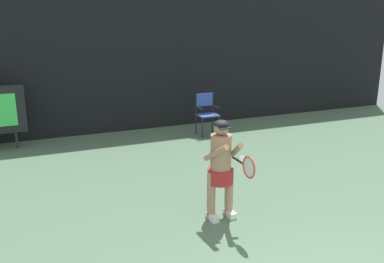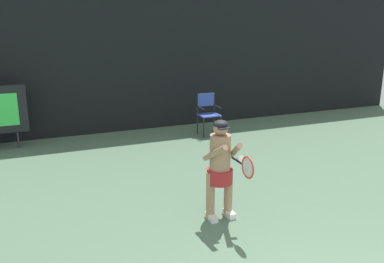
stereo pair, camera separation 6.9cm
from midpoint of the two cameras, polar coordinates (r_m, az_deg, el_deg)
name	(u,v)px [view 2 (the right image)]	position (r m, az deg, el deg)	size (l,w,h in m)	color
backdrop_screen	(131,64)	(11.08, -8.33, 9.40)	(18.00, 0.12, 3.66)	black
umpire_chair	(208,111)	(10.65, 2.43, 2.82)	(0.52, 0.44, 1.08)	black
water_bottle	(227,130)	(10.82, 5.16, 0.27)	(0.07, 0.07, 0.27)	blue
tennis_player	(220,165)	(6.04, 4.32, -4.73)	(0.53, 0.61, 1.53)	white
tennis_racket	(247,167)	(5.56, 8.05, -4.94)	(0.03, 0.60, 0.31)	black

